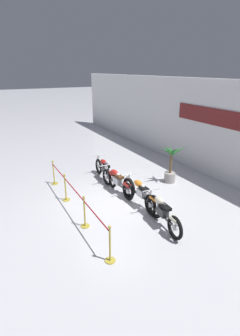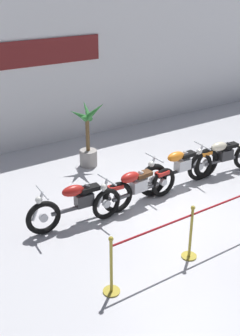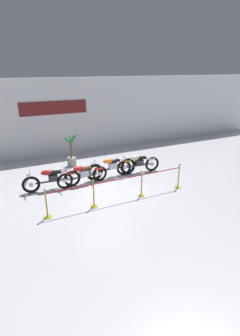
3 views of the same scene
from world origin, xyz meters
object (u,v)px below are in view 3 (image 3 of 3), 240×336
at_px(motorcycle_red_0, 52,179).
at_px(potted_palm_left_of_row, 71,151).
at_px(motorcycle_orange_2, 112,167).
at_px(motorcycle_red_1, 83,175).
at_px(stanchion_far_left, 91,190).
at_px(stanchion_mid_right, 141,187).
at_px(stanchion_far_right, 178,179).
at_px(motorcycle_cream_3, 138,164).
at_px(stanchion_mid_left, 94,198).

distance_m(motorcycle_red_0, potted_palm_left_of_row, 2.82).
bearing_deg(motorcycle_orange_2, motorcycle_red_1, -171.84).
bearing_deg(motorcycle_red_1, stanchion_far_left, -99.61).
relative_size(potted_palm_left_of_row, stanchion_mid_right, 1.71).
bearing_deg(stanchion_far_right, stanchion_mid_right, 180.00).
bearing_deg(motorcycle_cream_3, potted_palm_left_of_row, 137.63).
relative_size(motorcycle_red_0, motorcycle_red_1, 1.03).
bearing_deg(stanchion_far_right, motorcycle_orange_2, 133.04).
bearing_deg(motorcycle_cream_3, stanchion_mid_left, -144.89).
xyz_separation_m(motorcycle_orange_2, stanchion_far_left, (-1.77, -2.20, 0.19)).
xyz_separation_m(motorcycle_orange_2, stanchion_far_right, (2.05, -2.20, -0.12)).
height_order(motorcycle_red_1, stanchion_far_right, stanchion_far_right).
xyz_separation_m(motorcycle_orange_2, motorcycle_cream_3, (1.33, -0.08, -0.01)).
bearing_deg(potted_palm_left_of_row, motorcycle_cream_3, -42.37).
height_order(motorcycle_red_1, stanchion_mid_left, stanchion_mid_left).
relative_size(motorcycle_orange_2, motorcycle_cream_3, 1.13).
relative_size(stanchion_far_left, stanchion_mid_right, 5.20).
bearing_deg(stanchion_mid_right, motorcycle_orange_2, 97.32).
bearing_deg(potted_palm_left_of_row, stanchion_far_right, -53.68).
bearing_deg(motorcycle_red_1, stanchion_far_right, -29.72).
bearing_deg(potted_palm_left_of_row, stanchion_far_left, -97.33).
distance_m(stanchion_far_left, stanchion_far_right, 3.84).
xyz_separation_m(motorcycle_red_0, motorcycle_red_1, (1.28, -0.08, -0.00)).
height_order(motorcycle_red_1, motorcycle_cream_3, motorcycle_cream_3).
bearing_deg(stanchion_far_left, stanchion_mid_left, -0.00).
distance_m(motorcycle_orange_2, stanchion_mid_right, 2.22).
distance_m(motorcycle_red_0, motorcycle_cream_3, 4.05).
relative_size(motorcycle_cream_3, potted_palm_left_of_row, 1.20).
xyz_separation_m(stanchion_far_left, stanchion_far_right, (3.82, -0.00, -0.30)).
height_order(stanchion_mid_right, stanchion_far_right, same).
height_order(motorcycle_orange_2, potted_palm_left_of_row, potted_palm_left_of_row).
bearing_deg(motorcycle_red_1, motorcycle_red_0, 176.27).
xyz_separation_m(motorcycle_red_1, stanchion_far_left, (-0.34, -1.99, 0.20)).
relative_size(motorcycle_cream_3, stanchion_far_right, 2.05).
xyz_separation_m(motorcycle_cream_3, stanchion_mid_left, (-3.01, -2.12, -0.11)).
height_order(motorcycle_cream_3, potted_palm_left_of_row, potted_palm_left_of_row).
xyz_separation_m(stanchion_far_left, stanchion_mid_left, (0.09, -0.00, -0.30)).
bearing_deg(stanchion_mid_left, stanchion_mid_right, 0.00).
height_order(stanchion_mid_left, stanchion_mid_right, same).
bearing_deg(stanchion_mid_right, stanchion_mid_left, 180.00).
height_order(motorcycle_red_0, motorcycle_red_1, motorcycle_red_0).
distance_m(motorcycle_red_0, stanchion_far_left, 2.29).
distance_m(motorcycle_cream_3, stanchion_mid_right, 2.36).
bearing_deg(motorcycle_cream_3, motorcycle_orange_2, 176.56).
relative_size(motorcycle_orange_2, stanchion_mid_right, 2.31).
distance_m(motorcycle_red_0, stanchion_mid_right, 3.65).
distance_m(stanchion_mid_left, stanchion_far_right, 3.73).
bearing_deg(stanchion_mid_left, potted_palm_left_of_row, 83.85).
bearing_deg(motorcycle_orange_2, stanchion_far_right, -46.96).
distance_m(motorcycle_orange_2, stanchion_far_right, 3.01).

